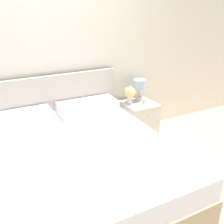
% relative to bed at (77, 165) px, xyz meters
% --- Properties ---
extents(ground_plane, '(12.00, 12.00, 0.00)m').
position_rel_bed_xyz_m(ground_plane, '(0.00, 0.98, -0.30)').
color(ground_plane, '#CCB28E').
extents(wall_back, '(8.00, 0.06, 2.60)m').
position_rel_bed_xyz_m(wall_back, '(0.00, 1.05, 1.00)').
color(wall_back, silver).
rests_on(wall_back, ground_plane).
extents(bed, '(1.85, 2.11, 1.05)m').
position_rel_bed_xyz_m(bed, '(0.00, 0.00, 0.00)').
color(bed, tan).
rests_on(bed, ground_plane).
extents(nightstand, '(0.44, 0.48, 0.54)m').
position_rel_bed_xyz_m(nightstand, '(1.25, 0.74, -0.03)').
color(nightstand, silver).
rests_on(nightstand, ground_plane).
extents(table_lamp, '(0.19, 0.19, 0.32)m').
position_rel_bed_xyz_m(table_lamp, '(1.31, 0.85, 0.46)').
color(table_lamp, beige).
rests_on(table_lamp, nightstand).
extents(flower_vase, '(0.17, 0.17, 0.25)m').
position_rel_bed_xyz_m(flower_vase, '(1.11, 0.79, 0.40)').
color(flower_vase, silver).
rests_on(flower_vase, nightstand).
extents(alarm_clock, '(0.07, 0.04, 0.06)m').
position_rel_bed_xyz_m(alarm_clock, '(1.33, 0.71, 0.27)').
color(alarm_clock, beige).
rests_on(alarm_clock, nightstand).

